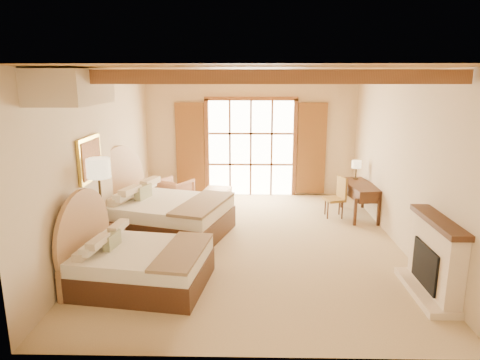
{
  "coord_description": "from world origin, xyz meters",
  "views": [
    {
      "loc": [
        -0.06,
        -7.72,
        3.06
      ],
      "look_at": [
        -0.22,
        0.2,
        1.17
      ],
      "focal_mm": 32.0,
      "sensor_mm": 36.0,
      "label": 1
    }
  ],
  "objects_px": {
    "nightstand": "(109,242)",
    "armchair": "(174,193)",
    "desk": "(360,199)",
    "bed_near": "(132,261)",
    "bed_far": "(159,212)"
  },
  "relations": [
    {
      "from": "nightstand",
      "to": "armchair",
      "type": "bearing_deg",
      "value": 86.66
    },
    {
      "from": "nightstand",
      "to": "desk",
      "type": "xyz_separation_m",
      "value": [
        4.96,
        2.38,
        0.13
      ]
    },
    {
      "from": "nightstand",
      "to": "armchair",
      "type": "distance_m",
      "value": 3.08
    },
    {
      "from": "armchair",
      "to": "desk",
      "type": "distance_m",
      "value": 4.37
    },
    {
      "from": "bed_near",
      "to": "nightstand",
      "type": "xyz_separation_m",
      "value": [
        -0.69,
        1.06,
        -0.11
      ]
    },
    {
      "from": "desk",
      "to": "bed_near",
      "type": "bearing_deg",
      "value": -149.18
    },
    {
      "from": "bed_near",
      "to": "desk",
      "type": "xyz_separation_m",
      "value": [
        4.27,
        3.43,
        0.02
      ]
    },
    {
      "from": "bed_far",
      "to": "nightstand",
      "type": "height_order",
      "value": "bed_far"
    },
    {
      "from": "desk",
      "to": "armchair",
      "type": "bearing_deg",
      "value": 163.62
    },
    {
      "from": "armchair",
      "to": "desk",
      "type": "bearing_deg",
      "value": -158.92
    },
    {
      "from": "bed_far",
      "to": "armchair",
      "type": "distance_m",
      "value": 1.86
    },
    {
      "from": "nightstand",
      "to": "desk",
      "type": "relative_size",
      "value": 0.37
    },
    {
      "from": "nightstand",
      "to": "desk",
      "type": "height_order",
      "value": "desk"
    },
    {
      "from": "bed_near",
      "to": "nightstand",
      "type": "height_order",
      "value": "bed_near"
    },
    {
      "from": "bed_near",
      "to": "nightstand",
      "type": "bearing_deg",
      "value": 131.79
    }
  ]
}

